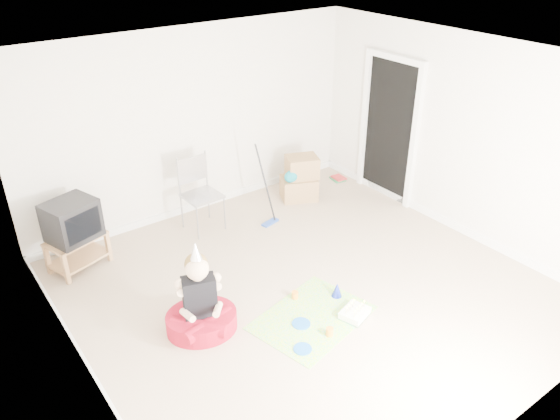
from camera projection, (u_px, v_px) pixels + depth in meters
ground at (307, 289)px, 6.31m from camera, size 5.00×5.00×0.00m
doorway_recess at (389, 131)px, 7.96m from camera, size 0.02×0.90×2.05m
tv_stand at (78, 249)px, 6.59m from camera, size 0.76×0.60×0.42m
crt_tv at (72, 220)px, 6.40m from camera, size 0.67×0.61×0.48m
folding_chair at (202, 196)px, 7.29m from camera, size 0.49×0.46×1.03m
cardboard_boxes at (300, 179)px, 8.18m from camera, size 0.66×0.58×0.66m
floor_mop at (270, 207)px, 7.52m from camera, size 0.29×0.36×1.09m
book_pile at (338, 178)px, 8.88m from camera, size 0.22×0.26×0.05m
seated_woman at (201, 311)px, 5.60m from camera, size 0.94×0.94×1.06m
party_mat at (312, 317)px, 5.87m from camera, size 1.40×1.15×0.01m
birthday_cake at (355, 313)px, 5.86m from camera, size 0.36×0.32×0.15m
blue_plate_near at (301, 324)px, 5.77m from camera, size 0.26×0.26×0.01m
blue_plate_far at (303, 349)px, 5.43m from camera, size 0.25×0.25×0.01m
orange_cup_near at (295, 295)px, 6.14m from camera, size 0.08×0.08×0.09m
orange_cup_far at (330, 332)px, 5.60m from camera, size 0.08×0.08×0.09m
blue_party_hat at (337, 290)px, 6.15m from camera, size 0.17×0.17×0.18m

